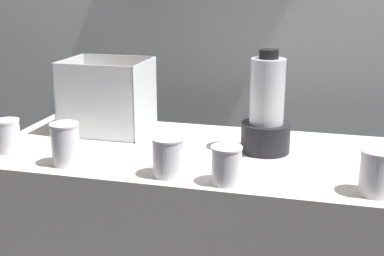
{
  "coord_description": "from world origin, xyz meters",
  "views": [
    {
      "loc": [
        0.41,
        -1.59,
        1.47
      ],
      "look_at": [
        0.0,
        0.0,
        0.98
      ],
      "focal_mm": 47.36,
      "sensor_mm": 36.0,
      "label": 1
    }
  ],
  "objects_px": {
    "carrot_display_bin": "(109,110)",
    "juice_cup_mango_far_right": "(376,175)",
    "juice_cup_mango_far_left": "(8,138)",
    "juice_cup_carrot_right": "(226,167)",
    "juice_cup_beet_left": "(66,146)",
    "blender_pitcher": "(266,113)",
    "juice_cup_carrot_middle": "(168,158)"
  },
  "relations": [
    {
      "from": "carrot_display_bin",
      "to": "juice_cup_mango_far_right",
      "type": "relative_size",
      "value": 2.46
    },
    {
      "from": "carrot_display_bin",
      "to": "juice_cup_mango_far_left",
      "type": "height_order",
      "value": "carrot_display_bin"
    },
    {
      "from": "juice_cup_mango_far_left",
      "to": "juice_cup_carrot_right",
      "type": "distance_m",
      "value": 0.77
    },
    {
      "from": "juice_cup_beet_left",
      "to": "juice_cup_mango_far_right",
      "type": "bearing_deg",
      "value": -0.1
    },
    {
      "from": "blender_pitcher",
      "to": "juice_cup_mango_far_right",
      "type": "xyz_separation_m",
      "value": [
        0.33,
        -0.28,
        -0.08
      ]
    },
    {
      "from": "blender_pitcher",
      "to": "juice_cup_mango_far_left",
      "type": "distance_m",
      "value": 0.87
    },
    {
      "from": "blender_pitcher",
      "to": "juice_cup_carrot_middle",
      "type": "xyz_separation_m",
      "value": [
        -0.26,
        -0.29,
        -0.08
      ]
    },
    {
      "from": "juice_cup_beet_left",
      "to": "juice_cup_carrot_right",
      "type": "height_order",
      "value": "juice_cup_beet_left"
    },
    {
      "from": "carrot_display_bin",
      "to": "juice_cup_mango_far_left",
      "type": "relative_size",
      "value": 2.74
    },
    {
      "from": "juice_cup_mango_far_left",
      "to": "carrot_display_bin",
      "type": "bearing_deg",
      "value": 53.21
    },
    {
      "from": "carrot_display_bin",
      "to": "blender_pitcher",
      "type": "bearing_deg",
      "value": -8.32
    },
    {
      "from": "blender_pitcher",
      "to": "juice_cup_mango_far_right",
      "type": "bearing_deg",
      "value": -40.71
    },
    {
      "from": "carrot_display_bin",
      "to": "juice_cup_mango_far_left",
      "type": "distance_m",
      "value": 0.39
    },
    {
      "from": "juice_cup_mango_far_left",
      "to": "juice_cup_beet_left",
      "type": "xyz_separation_m",
      "value": [
        0.25,
        -0.06,
        0.01
      ]
    },
    {
      "from": "blender_pitcher",
      "to": "juice_cup_carrot_middle",
      "type": "bearing_deg",
      "value": -130.89
    },
    {
      "from": "carrot_display_bin",
      "to": "juice_cup_mango_far_left",
      "type": "xyz_separation_m",
      "value": [
        -0.23,
        -0.31,
        -0.04
      ]
    },
    {
      "from": "juice_cup_beet_left",
      "to": "juice_cup_carrot_middle",
      "type": "height_order",
      "value": "juice_cup_beet_left"
    },
    {
      "from": "carrot_display_bin",
      "to": "juice_cup_carrot_middle",
      "type": "xyz_separation_m",
      "value": [
        0.35,
        -0.38,
        -0.03
      ]
    },
    {
      "from": "blender_pitcher",
      "to": "juice_cup_mango_far_left",
      "type": "height_order",
      "value": "blender_pitcher"
    },
    {
      "from": "juice_cup_carrot_middle",
      "to": "juice_cup_mango_far_right",
      "type": "height_order",
      "value": "juice_cup_mango_far_right"
    },
    {
      "from": "juice_cup_carrot_middle",
      "to": "juice_cup_mango_far_left",
      "type": "bearing_deg",
      "value": 172.88
    },
    {
      "from": "juice_cup_mango_far_right",
      "to": "carrot_display_bin",
      "type": "bearing_deg",
      "value": 158.29
    },
    {
      "from": "juice_cup_beet_left",
      "to": "juice_cup_mango_far_right",
      "type": "height_order",
      "value": "juice_cup_beet_left"
    },
    {
      "from": "juice_cup_carrot_middle",
      "to": "juice_cup_mango_far_right",
      "type": "xyz_separation_m",
      "value": [
        0.59,
        0.01,
        -0.0
      ]
    },
    {
      "from": "juice_cup_beet_left",
      "to": "juice_cup_mango_far_right",
      "type": "relative_size",
      "value": 1.07
    },
    {
      "from": "blender_pitcher",
      "to": "juice_cup_carrot_right",
      "type": "xyz_separation_m",
      "value": [
        -0.08,
        -0.31,
        -0.09
      ]
    },
    {
      "from": "juice_cup_beet_left",
      "to": "juice_cup_carrot_middle",
      "type": "relative_size",
      "value": 1.14
    },
    {
      "from": "carrot_display_bin",
      "to": "juice_cup_mango_far_right",
      "type": "distance_m",
      "value": 1.01
    },
    {
      "from": "blender_pitcher",
      "to": "juice_cup_carrot_right",
      "type": "height_order",
      "value": "blender_pitcher"
    },
    {
      "from": "juice_cup_beet_left",
      "to": "carrot_display_bin",
      "type": "bearing_deg",
      "value": 92.04
    },
    {
      "from": "carrot_display_bin",
      "to": "blender_pitcher",
      "type": "xyz_separation_m",
      "value": [
        0.61,
        -0.09,
        0.05
      ]
    },
    {
      "from": "juice_cup_mango_far_left",
      "to": "juice_cup_carrot_right",
      "type": "xyz_separation_m",
      "value": [
        0.76,
        -0.09,
        -0.0
      ]
    }
  ]
}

